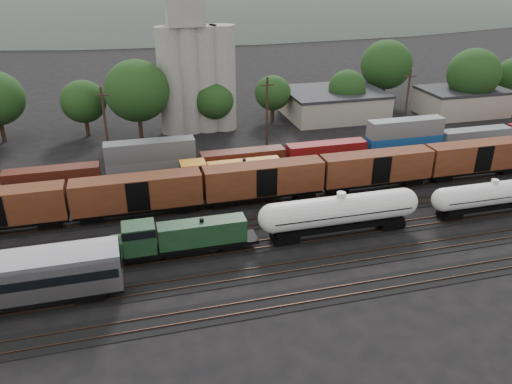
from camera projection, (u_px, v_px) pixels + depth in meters
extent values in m
plane|color=black|center=(219.00, 227.00, 57.45)|extent=(600.00, 600.00, 0.00)
cube|color=black|center=(251.00, 307.00, 44.32)|extent=(180.00, 3.20, 0.08)
cube|color=#382319|center=(253.00, 311.00, 43.66)|extent=(180.00, 0.08, 0.16)
cube|color=#382319|center=(249.00, 301.00, 44.92)|extent=(180.00, 0.08, 0.16)
cube|color=black|center=(238.00, 276.00, 48.70)|extent=(180.00, 3.20, 0.08)
cube|color=#382319|center=(240.00, 279.00, 48.03)|extent=(180.00, 0.08, 0.16)
cube|color=#382319|center=(237.00, 271.00, 49.29)|extent=(180.00, 0.08, 0.16)
cube|color=black|center=(228.00, 249.00, 53.07)|extent=(180.00, 3.20, 0.08)
cube|color=#382319|center=(229.00, 252.00, 52.40)|extent=(180.00, 0.08, 0.16)
cube|color=#382319|center=(227.00, 245.00, 53.66)|extent=(180.00, 0.08, 0.16)
cube|color=black|center=(219.00, 227.00, 57.44)|extent=(180.00, 3.20, 0.08)
cube|color=#382319|center=(220.00, 229.00, 56.78)|extent=(180.00, 0.08, 0.16)
cube|color=#382319|center=(218.00, 224.00, 58.03)|extent=(180.00, 0.08, 0.16)
cube|color=black|center=(211.00, 208.00, 61.81)|extent=(180.00, 3.20, 0.08)
cube|color=#382319|center=(212.00, 210.00, 61.15)|extent=(180.00, 0.08, 0.16)
cube|color=#382319|center=(210.00, 205.00, 62.40)|extent=(180.00, 0.08, 0.16)
cube|color=black|center=(205.00, 191.00, 66.18)|extent=(180.00, 3.20, 0.08)
cube|color=#382319|center=(205.00, 193.00, 65.52)|extent=(180.00, 0.08, 0.16)
cube|color=#382319|center=(204.00, 189.00, 66.77)|extent=(180.00, 0.08, 0.16)
cube|color=black|center=(199.00, 177.00, 70.55)|extent=(180.00, 3.20, 0.08)
cube|color=#382319|center=(200.00, 178.00, 69.89)|extent=(180.00, 0.08, 0.16)
cube|color=#382319|center=(198.00, 174.00, 71.14)|extent=(180.00, 0.08, 0.16)
cube|color=black|center=(186.00, 246.00, 51.55)|extent=(15.11, 2.58, 0.36)
cube|color=black|center=(186.00, 249.00, 51.72)|extent=(4.45, 1.96, 0.71)
cube|color=#16351B|center=(202.00, 232.00, 51.38)|extent=(9.07, 2.13, 2.40)
cube|color=#16351B|center=(139.00, 238.00, 49.80)|extent=(3.20, 2.58, 2.93)
cube|color=black|center=(138.00, 230.00, 49.40)|extent=(3.29, 2.67, 0.80)
cube|color=#16351B|center=(118.00, 246.00, 49.59)|extent=(1.42, 2.13, 1.60)
cylinder|color=black|center=(202.00, 221.00, 50.81)|extent=(0.44, 0.44, 0.44)
cube|color=black|center=(138.00, 257.00, 50.68)|extent=(2.31, 1.78, 0.62)
cube|color=black|center=(231.00, 244.00, 52.92)|extent=(2.31, 1.78, 0.62)
cylinder|color=silver|center=(340.00, 210.00, 54.69)|extent=(15.45, 3.18, 3.18)
sphere|color=silver|center=(273.00, 218.00, 52.90)|extent=(3.18, 3.18, 3.18)
sphere|color=silver|center=(403.00, 202.00, 56.47)|extent=(3.18, 3.18, 3.18)
cylinder|color=silver|center=(341.00, 195.00, 53.91)|extent=(0.99, 0.99, 0.55)
cube|color=black|center=(340.00, 210.00, 54.69)|extent=(15.80, 3.34, 0.09)
cube|color=black|center=(339.00, 224.00, 55.44)|extent=(14.92, 2.41, 0.55)
cube|color=black|center=(285.00, 236.00, 54.25)|extent=(2.85, 2.19, 0.77)
cube|color=black|center=(390.00, 222.00, 57.18)|extent=(2.85, 2.19, 0.77)
cylinder|color=silver|center=(492.00, 193.00, 59.40)|extent=(13.31, 2.74, 2.74)
sphere|color=silver|center=(443.00, 200.00, 57.86)|extent=(2.74, 2.74, 2.74)
cylinder|color=silver|center=(495.00, 181.00, 58.73)|extent=(0.85, 0.85, 0.47)
cube|color=black|center=(492.00, 193.00, 59.40)|extent=(13.61, 2.87, 0.08)
cube|color=black|center=(490.00, 205.00, 60.04)|extent=(12.85, 2.08, 0.47)
cube|color=black|center=(449.00, 214.00, 59.03)|extent=(2.46, 1.89, 0.66)
cube|color=black|center=(90.00, 292.00, 45.23)|extent=(2.73, 2.10, 0.73)
cube|color=black|center=(230.00, 181.00, 66.50)|extent=(16.23, 2.61, 0.36)
cube|color=black|center=(230.00, 183.00, 66.67)|extent=(4.51, 1.98, 0.72)
cube|color=#C67311|center=(244.00, 170.00, 66.35)|extent=(9.74, 2.16, 2.43)
cube|color=#C67311|center=(193.00, 173.00, 64.66)|extent=(3.25, 2.61, 2.98)
cube|color=black|center=(193.00, 166.00, 64.25)|extent=(3.34, 2.70, 0.81)
cube|color=#C67311|center=(176.00, 179.00, 64.42)|extent=(1.44, 2.16, 1.62)
cylinder|color=black|center=(244.00, 160.00, 65.77)|extent=(0.45, 0.45, 0.45)
cube|color=black|center=(192.00, 189.00, 65.55)|extent=(2.34, 1.80, 0.63)
cube|color=black|center=(268.00, 181.00, 67.95)|extent=(2.34, 1.80, 0.63)
cube|color=black|center=(139.00, 208.00, 59.31)|extent=(15.00, 2.60, 0.40)
cube|color=#532614|center=(137.00, 192.00, 58.41)|extent=(15.00, 2.90, 3.80)
cube|color=black|center=(264.00, 194.00, 62.87)|extent=(15.00, 2.60, 0.40)
cube|color=#532614|center=(264.00, 178.00, 61.98)|extent=(15.00, 2.90, 3.80)
cube|color=black|center=(375.00, 181.00, 66.44)|extent=(15.00, 2.60, 0.40)
cube|color=#532614|center=(376.00, 166.00, 65.54)|extent=(15.00, 2.90, 3.80)
cube|color=black|center=(475.00, 169.00, 70.00)|extent=(15.00, 2.60, 0.40)
cube|color=#532614|center=(477.00, 155.00, 69.10)|extent=(15.00, 2.90, 3.80)
cube|color=black|center=(199.00, 174.00, 70.35)|extent=(160.00, 2.60, 0.60)
cube|color=#441A0F|center=(53.00, 177.00, 65.23)|extent=(12.00, 2.40, 2.60)
cube|color=slate|center=(152.00, 168.00, 68.20)|extent=(12.00, 2.40, 2.60)
cube|color=#4E5153|center=(150.00, 150.00, 67.09)|extent=(12.00, 2.40, 2.60)
cube|color=#4C1C11|center=(243.00, 159.00, 71.16)|extent=(12.00, 2.40, 2.60)
cube|color=maroon|center=(326.00, 151.00, 74.12)|extent=(12.00, 2.40, 2.60)
cube|color=#154890|center=(404.00, 144.00, 77.08)|extent=(12.00, 2.40, 2.60)
cube|color=slate|center=(406.00, 127.00, 75.97)|extent=(12.00, 2.40, 2.60)
cube|color=#5D6063|center=(475.00, 137.00, 80.04)|extent=(12.00, 2.40, 2.60)
cylinder|color=gray|center=(171.00, 82.00, 84.85)|extent=(4.40, 4.40, 18.00)
cylinder|color=gray|center=(189.00, 81.00, 85.55)|extent=(4.40, 4.40, 18.00)
cylinder|color=gray|center=(206.00, 80.00, 86.24)|extent=(4.40, 4.40, 18.00)
cylinder|color=gray|center=(223.00, 79.00, 86.93)|extent=(4.40, 4.40, 18.00)
cube|color=gray|center=(184.00, 0.00, 80.00)|extent=(6.00, 5.00, 8.00)
cube|color=#9E937F|center=(333.00, 105.00, 96.63)|extent=(18.00, 14.00, 4.60)
cube|color=#232326|center=(334.00, 92.00, 95.55)|extent=(18.36, 14.28, 0.50)
cube|color=#9E937F|center=(461.00, 103.00, 98.05)|extent=(16.00, 10.00, 4.60)
cube|color=#232326|center=(464.00, 90.00, 96.96)|extent=(16.32, 10.20, 0.50)
cylinder|color=black|center=(3.00, 132.00, 83.36)|extent=(0.70, 0.70, 3.41)
cylinder|color=black|center=(87.00, 128.00, 86.37)|extent=(0.70, 0.70, 2.79)
ellipsoid|color=#1D3F17|center=(83.00, 101.00, 84.37)|extent=(7.57, 7.57, 7.17)
cylinder|color=black|center=(141.00, 129.00, 83.98)|extent=(0.70, 0.70, 3.89)
ellipsoid|color=#1D3F17|center=(137.00, 91.00, 81.19)|extent=(10.57, 10.57, 10.01)
cylinder|color=black|center=(215.00, 124.00, 88.97)|extent=(0.70, 0.70, 2.51)
ellipsoid|color=#1D3F17|center=(214.00, 101.00, 87.17)|extent=(6.82, 6.82, 6.46)
cylinder|color=black|center=(272.00, 115.00, 94.20)|extent=(0.70, 0.70, 2.49)
ellipsoid|color=#1D3F17|center=(273.00, 93.00, 92.42)|extent=(6.75, 6.75, 6.39)
cylinder|color=black|center=(345.00, 110.00, 96.85)|extent=(0.70, 0.70, 2.61)
ellipsoid|color=#1D3F17|center=(347.00, 88.00, 94.98)|extent=(7.07, 7.07, 6.70)
cylinder|color=black|center=(383.00, 96.00, 104.40)|extent=(0.70, 0.70, 3.83)
ellipsoid|color=#1D3F17|center=(386.00, 65.00, 101.65)|extent=(10.39, 10.39, 9.84)
cylinder|color=black|center=(468.00, 105.00, 98.10)|extent=(0.70, 0.70, 3.67)
ellipsoid|color=#1D3F17|center=(474.00, 74.00, 95.47)|extent=(9.96, 9.96, 9.44)
cylinder|color=black|center=(509.00, 100.00, 103.17)|extent=(0.70, 0.70, 2.88)
cylinder|color=black|center=(106.00, 128.00, 71.35)|extent=(0.36, 0.36, 12.00)
cube|color=black|center=(102.00, 95.00, 69.30)|extent=(2.20, 0.18, 0.18)
cylinder|color=black|center=(267.00, 116.00, 76.90)|extent=(0.36, 0.36, 12.00)
cube|color=black|center=(267.00, 85.00, 74.85)|extent=(2.20, 0.18, 0.18)
cylinder|color=black|center=(406.00, 105.00, 82.46)|extent=(0.36, 0.36, 12.00)
cube|color=black|center=(410.00, 76.00, 80.41)|extent=(2.20, 0.18, 0.18)
ellipsoid|color=#59665B|center=(203.00, 49.00, 303.71)|extent=(520.00, 286.00, 130.00)
ellipsoid|color=#59665B|center=(511.00, 28.00, 352.39)|extent=(400.00, 220.00, 100.00)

